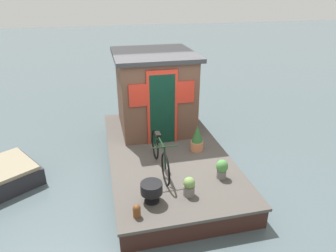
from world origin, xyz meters
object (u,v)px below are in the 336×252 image
Objects in this scene: potted_plant_geranium at (189,186)px; charcoal_grill at (151,189)px; potted_plant_basil at (222,169)px; mooring_bollard at (137,211)px; bicycle at (160,154)px; houseboat_cabin at (155,91)px; potted_plant_succulent at (197,139)px.

charcoal_grill reaches higher than potted_plant_geranium.
potted_plant_basil reaches higher than mooring_bollard.
charcoal_grill is at bearing 160.06° from bicycle.
mooring_bollard is at bearing 164.24° from houseboat_cabin.
charcoal_grill is 0.48m from mooring_bollard.
bicycle reaches higher than potted_plant_geranium.
potted_plant_succulent is at bearing -58.34° from bicycle.
houseboat_cabin is 5.70× the size of potted_plant_geranium.
houseboat_cabin is 2.25m from bicycle.
potted_plant_succulent reaches higher than charcoal_grill.
potted_plant_succulent is at bearing -40.77° from mooring_bollard.
potted_plant_succulent is at bearing 6.22° from potted_plant_basil.
potted_plant_basil is (0.38, -0.79, 0.03)m from potted_plant_geranium.
mooring_bollard is at bearing 112.54° from potted_plant_basil.
houseboat_cabin is 5.40× the size of charcoal_grill.
potted_plant_geranium is 0.88m from potted_plant_basil.
potted_plant_basil is at bearing -74.76° from charcoal_grill.
potted_plant_geranium is 0.92× the size of potted_plant_basil.
potted_plant_geranium is at bearing -179.39° from houseboat_cabin.
potted_plant_basil is at bearing -173.78° from potted_plant_succulent.
charcoal_grill is (-3.11, 0.66, -0.75)m from houseboat_cabin.
houseboat_cabin is at bearing 24.48° from potted_plant_succulent.
potted_plant_geranium is 1.56× the size of mooring_bollard.
houseboat_cabin is 3.31× the size of potted_plant_succulent.
houseboat_cabin reaches higher than charcoal_grill.
houseboat_cabin is at bearing -12.02° from charcoal_grill.
potted_plant_succulent is 1.72× the size of potted_plant_geranium.
mooring_bollard is (-0.36, 1.01, -0.06)m from potted_plant_geranium.
houseboat_cabin is 1.27× the size of bicycle.
houseboat_cabin is at bearing 16.88° from potted_plant_basil.
potted_plant_basil is at bearing -116.78° from bicycle.
potted_plant_basil reaches higher than charcoal_grill.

